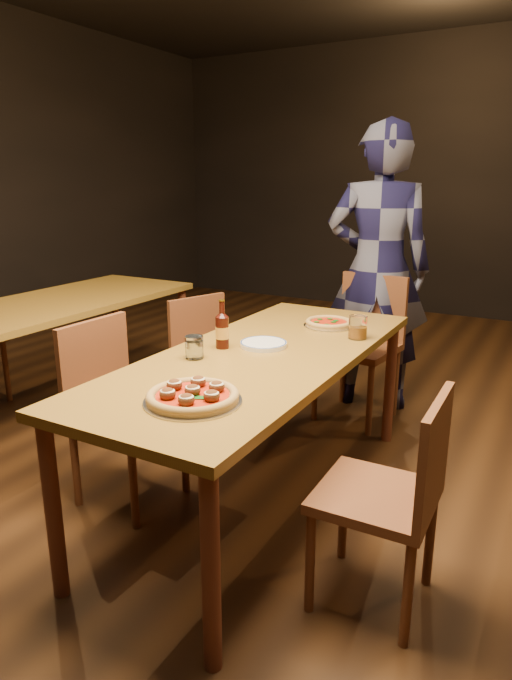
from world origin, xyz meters
The scene contains 15 objects.
ground centered at (0.00, 0.00, 0.00)m, with size 9.00×9.00×0.00m, color black.
room_shell centered at (0.00, 0.00, 1.86)m, with size 9.00×9.00×9.00m.
table_main centered at (0.00, 0.00, 0.68)m, with size 0.80×2.00×0.75m.
table_left centered at (-1.70, 0.30, 0.68)m, with size 0.80×2.00×0.75m.
chair_main_nw centered at (-0.55, -0.29, 0.46)m, with size 0.42×0.42×0.91m, color brown, non-canonical shape.
chair_main_sw centered at (-0.60, 0.54, 0.43)m, with size 0.40×0.40×0.86m, color brown, non-canonical shape.
chair_main_e centered at (0.67, -0.39, 0.43)m, with size 0.40×0.40×0.86m, color brown, non-canonical shape.
chair_end centered at (0.05, 1.17, 0.48)m, with size 0.45×0.45×0.96m, color brown, non-canonical shape.
pizza_meatball centered at (0.07, -0.64, 0.77)m, with size 0.35×0.35×0.06m.
pizza_margherita centered at (0.08, 0.59, 0.77)m, with size 0.27×0.27×0.03m.
plate_stack centered at (-0.04, 0.09, 0.76)m, with size 0.22×0.22×0.02m, color white.
beer_bottle centered at (-0.19, -0.03, 0.83)m, with size 0.06×0.06×0.22m.
water_glass centered at (-0.21, -0.22, 0.80)m, with size 0.08×0.08×0.10m, color white.
amber_glass centered at (0.30, 0.43, 0.81)m, with size 0.09×0.09×0.11m, color #B06413.
diner centered at (0.06, 1.48, 0.93)m, with size 0.68×0.45×1.86m, color black.
Camera 1 is at (1.17, -2.15, 1.50)m, focal length 30.00 mm.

